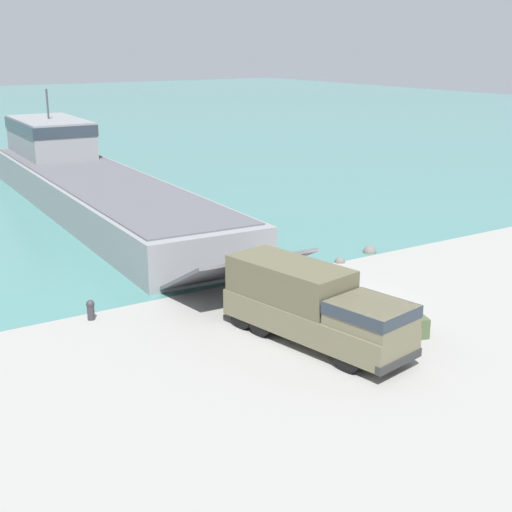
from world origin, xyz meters
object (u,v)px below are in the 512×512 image
landing_craft (87,179)px  military_truck (314,305)px  cargo_crate (415,326)px  soldier_on_ramp (350,299)px  mooring_bollard (91,309)px  moored_boat_c (60,127)px

landing_craft → military_truck: size_ratio=4.74×
landing_craft → cargo_crate: size_ratio=40.47×
landing_craft → soldier_on_ramp: landing_craft is taller
landing_craft → military_truck: (-1.37, -28.89, -0.35)m
cargo_crate → military_truck: bearing=156.3°
cargo_crate → mooring_bollard: bearing=139.8°
landing_craft → cargo_crate: 30.73m
military_truck → moored_boat_c: bearing=158.7°
moored_boat_c → cargo_crate: 76.08m
moored_boat_c → cargo_crate: size_ratio=6.71×
soldier_on_ramp → moored_boat_c: (11.31, 72.83, -0.43)m
cargo_crate → landing_craft: bearing=94.7°
soldier_on_ramp → moored_boat_c: size_ratio=0.27×
landing_craft → mooring_bollard: bearing=-107.1°
landing_craft → military_truck: landing_craft is taller
mooring_bollard → moored_boat_c: bearing=73.0°
soldier_on_ramp → mooring_bollard: bearing=-108.0°
moored_boat_c → mooring_bollard: moored_boat_c is taller
landing_craft → cargo_crate: bearing=-82.5°
moored_boat_c → landing_craft: bearing=151.6°
soldier_on_ramp → moored_boat_c: 73.70m
soldier_on_ramp → cargo_crate: soldier_on_ramp is taller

